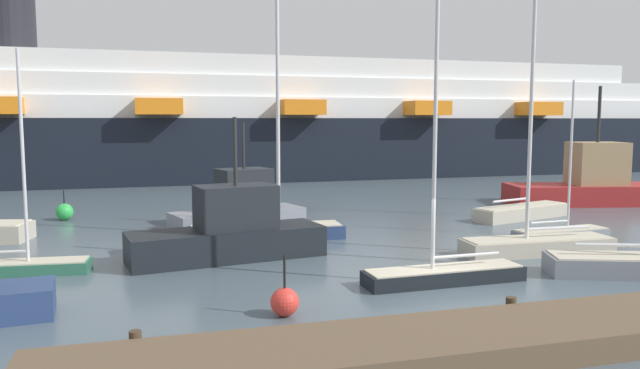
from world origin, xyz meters
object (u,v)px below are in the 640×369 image
Objects in this scene: sailboat_0 at (17,264)px; sailboat_3 at (537,240)px; sailboat_4 at (561,231)px; channel_buoy_0 at (65,212)px; cruise_ship at (219,123)px; fishing_boat_2 at (591,184)px; sailboat_6 at (444,268)px; fishing_boat_1 at (241,205)px; sailboat_2 at (522,208)px; channel_buoy_1 at (285,302)px; fishing_boat_0 at (230,232)px; sailboat_1 at (267,227)px.

sailboat_0 is 0.66× the size of sailboat_3.
channel_buoy_0 is at bearing 149.48° from sailboat_4.
fishing_boat_2 is at bearing -51.31° from cruise_ship.
sailboat_4 is 0.68× the size of sailboat_6.
sailboat_2 is at bearing -24.26° from fishing_boat_1.
channel_buoy_0 is 0.95× the size of channel_buoy_1.
sailboat_4 is (-1.27, -4.60, -0.21)m from sailboat_2.
sailboat_0 reaches higher than fishing_boat_0.
sailboat_3 is at bearing -143.79° from sailboat_4.
fishing_boat_2 is at bearing 22.12° from sailboat_0.
sailboat_0 reaches higher than sailboat_4.
sailboat_3 reaches higher than fishing_boat_0.
sailboat_0 reaches higher than channel_buoy_0.
sailboat_6 is at bearing -50.23° from fishing_boat_0.
sailboat_0 is 9.10m from sailboat_1.
sailboat_1 reaches higher than sailboat_6.
sailboat_0 is 4.54× the size of channel_buoy_1.
fishing_boat_2 reaches higher than fishing_boat_0.
sailboat_0 is at bearing -90.39° from channel_buoy_0.
sailboat_0 is 17.31m from sailboat_3.
cruise_ship is (2.56, 36.72, 4.10)m from channel_buoy_1.
sailboat_2 is at bearing -66.47° from cruise_ship.
sailboat_0 is at bearing -21.80° from sailboat_6.
sailboat_4 is (11.51, -2.92, -0.18)m from sailboat_1.
sailboat_0 is 1.09× the size of sailboat_4.
sailboat_1 is 0.95× the size of sailboat_2.
fishing_boat_0 is 22.82m from fishing_boat_2.
channel_buoy_1 is at bearing -95.17° from fishing_boat_0.
sailboat_3 is at bearing -123.65° from fishing_boat_2.
fishing_boat_1 is (-4.31, 11.22, 0.47)m from sailboat_6.
sailboat_4 is (2.76, 2.31, -0.20)m from sailboat_3.
sailboat_6 is at bearing -150.13° from sailboat_2.
channel_buoy_0 is (-8.39, 7.14, -0.07)m from sailboat_1.
sailboat_2 reaches higher than fishing_boat_2.
cruise_ship reaches higher than sailboat_6.
sailboat_4 is 0.92× the size of fishing_boat_0.
sailboat_4 is 9.18m from sailboat_6.
fishing_boat_0 is 4.53× the size of channel_buoy_1.
sailboat_6 is 0.99× the size of fishing_boat_2.
sailboat_1 is 3.55m from fishing_boat_0.
channel_buoy_1 is at bearing -156.51° from sailboat_4.
sailboat_6 is (3.76, -7.84, -0.03)m from sailboat_1.
fishing_boat_1 is at bearing 148.74° from sailboat_4.
sailboat_3 reaches higher than sailboat_1.
sailboat_2 is 15.37m from fishing_boat_0.
sailboat_4 is 1.01× the size of fishing_boat_1.
fishing_boat_2 is at bearing 18.05° from sailboat_1.
fishing_boat_1 is 20.11m from fishing_boat_2.
cruise_ship is (9.59, 20.04, 4.05)m from channel_buoy_0.
fishing_boat_2 is 6.17× the size of channel_buoy_1.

